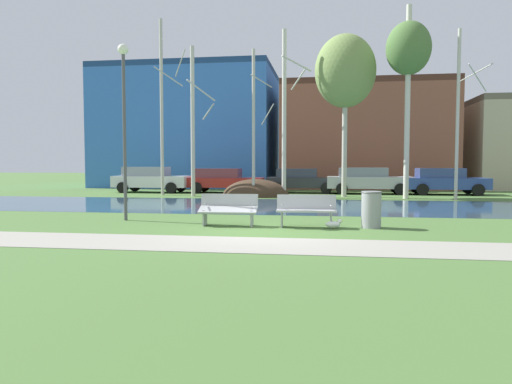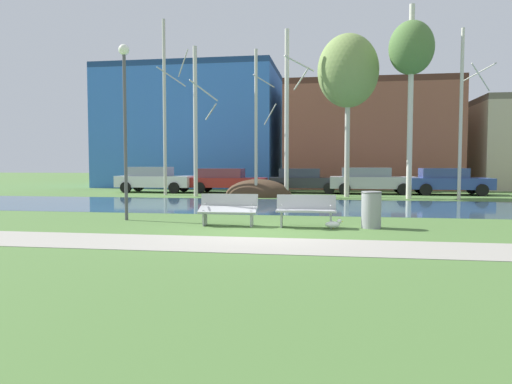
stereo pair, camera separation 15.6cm
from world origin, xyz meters
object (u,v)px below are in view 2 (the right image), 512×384
(parked_hatch_third_dark, at_px, (304,180))
(parked_wagon_fourth_silver, at_px, (371,180))
(parked_van_nearest_white, at_px, (154,179))
(seagull, at_px, (334,224))
(bench_left, at_px, (228,209))
(streetlamp, at_px, (125,103))
(trash_bin, at_px, (371,209))
(parked_suv_fifth_blue, at_px, (448,181))
(parked_sedan_second_red, at_px, (226,180))
(bench_right, at_px, (306,210))

(parked_hatch_third_dark, height_order, parked_wagon_fourth_silver, parked_wagon_fourth_silver)
(parked_van_nearest_white, bearing_deg, parked_hatch_third_dark, 5.29)
(seagull, height_order, parked_wagon_fourth_silver, parked_wagon_fourth_silver)
(bench_left, distance_m, streetlamp, 4.58)
(streetlamp, bearing_deg, seagull, -9.48)
(seagull, bearing_deg, parked_van_nearest_white, 125.97)
(bench_left, bearing_deg, trash_bin, 1.95)
(parked_van_nearest_white, height_order, parked_wagon_fourth_silver, parked_van_nearest_white)
(bench_left, bearing_deg, parked_wagon_fourth_silver, 71.37)
(seagull, xyz_separation_m, parked_hatch_third_dark, (-1.66, 15.36, 0.62))
(bench_left, height_order, parked_hatch_third_dark, parked_hatch_third_dark)
(trash_bin, distance_m, parked_wagon_fourth_silver, 14.70)
(seagull, distance_m, parked_suv_fifth_blue, 16.18)
(trash_bin, bearing_deg, parked_van_nearest_white, 129.19)
(parked_wagon_fourth_silver, bearing_deg, parked_suv_fifth_blue, -1.67)
(bench_left, distance_m, parked_suv_fifth_blue, 17.26)
(parked_sedan_second_red, distance_m, parked_hatch_third_dark, 4.60)
(streetlamp, xyz_separation_m, parked_hatch_third_dark, (4.54, 14.32, -2.76))
(trash_bin, distance_m, streetlamp, 7.82)
(streetlamp, bearing_deg, parked_wagon_fourth_silver, 59.29)
(parked_wagon_fourth_silver, bearing_deg, trash_bin, -94.40)
(bench_left, bearing_deg, parked_sedan_second_red, 102.90)
(seagull, xyz_separation_m, parked_wagon_fourth_silver, (2.11, 15.04, 0.65))
(parked_van_nearest_white, height_order, parked_hatch_third_dark, parked_van_nearest_white)
(parked_sedan_second_red, height_order, parked_wagon_fourth_silver, parked_wagon_fourth_silver)
(trash_bin, bearing_deg, bench_left, -178.05)
(parked_van_nearest_white, bearing_deg, parked_sedan_second_red, 5.74)
(parked_suv_fifth_blue, bearing_deg, parked_van_nearest_white, -178.70)
(trash_bin, xyz_separation_m, parked_suv_fifth_blue, (5.24, 14.53, 0.27))
(bench_left, distance_m, parked_van_nearest_white, 16.22)
(seagull, height_order, parked_hatch_third_dark, parked_hatch_third_dark)
(parked_hatch_third_dark, relative_size, parked_suv_fifth_blue, 0.97)
(bench_right, bearing_deg, parked_hatch_third_dark, 93.52)
(parked_suv_fifth_blue, bearing_deg, bench_left, -121.82)
(bench_left, distance_m, seagull, 2.90)
(parked_van_nearest_white, bearing_deg, seagull, -54.03)
(bench_left, relative_size, seagull, 3.48)
(bench_left, distance_m, bench_right, 2.14)
(seagull, height_order, parked_van_nearest_white, parked_van_nearest_white)
(bench_left, height_order, parked_suv_fifth_blue, parked_suv_fifth_blue)
(trash_bin, bearing_deg, parked_hatch_third_dark, 100.03)
(parked_wagon_fourth_silver, bearing_deg, bench_right, -100.90)
(parked_hatch_third_dark, relative_size, parked_wagon_fourth_silver, 0.87)
(parked_sedan_second_red, height_order, parked_suv_fifth_blue, parked_suv_fifth_blue)
(trash_bin, height_order, parked_van_nearest_white, parked_van_nearest_white)
(parked_suv_fifth_blue, bearing_deg, bench_right, -115.39)
(trash_bin, relative_size, streetlamp, 0.19)
(trash_bin, distance_m, parked_hatch_third_dark, 15.21)
(parked_wagon_fourth_silver, height_order, parked_suv_fifth_blue, parked_wagon_fourth_silver)
(bench_right, relative_size, parked_hatch_third_dark, 0.39)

